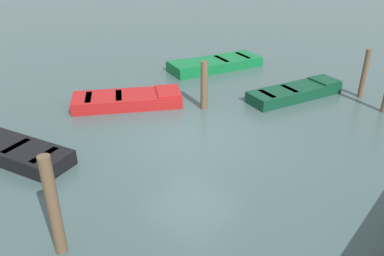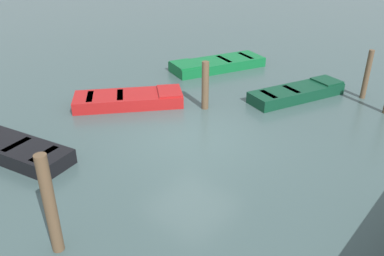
{
  "view_description": "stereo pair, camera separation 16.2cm",
  "coord_description": "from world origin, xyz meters",
  "px_view_note": "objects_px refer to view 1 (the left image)",
  "views": [
    {
      "loc": [
        7.49,
        6.58,
        5.39
      ],
      "look_at": [
        0.0,
        0.0,
        0.35
      ],
      "focal_mm": 36.58,
      "sensor_mm": 36.0,
      "label": 1
    },
    {
      "loc": [
        7.38,
        6.7,
        5.39
      ],
      "look_at": [
        0.0,
        0.0,
        0.35
      ],
      "focal_mm": 36.58,
      "sensor_mm": 36.0,
      "label": 2
    }
  ],
  "objects_px": {
    "mooring_piling_near_left": "(364,74)",
    "rowboat_red": "(128,99)",
    "rowboat_green": "(215,64)",
    "rowboat_dark_green": "(295,92)",
    "mooring_piling_mid_right": "(204,86)",
    "mooring_piling_near_right": "(53,207)",
    "rowboat_black": "(9,149)"
  },
  "relations": [
    {
      "from": "mooring_piling_near_left",
      "to": "rowboat_red",
      "type": "bearing_deg",
      "value": -43.39
    },
    {
      "from": "rowboat_green",
      "to": "rowboat_dark_green",
      "type": "bearing_deg",
      "value": 101.91
    },
    {
      "from": "rowboat_green",
      "to": "mooring_piling_mid_right",
      "type": "distance_m",
      "value": 4.35
    },
    {
      "from": "rowboat_dark_green",
      "to": "mooring_piling_near_left",
      "type": "height_order",
      "value": "mooring_piling_near_left"
    },
    {
      "from": "mooring_piling_near_left",
      "to": "mooring_piling_near_right",
      "type": "height_order",
      "value": "mooring_piling_near_right"
    },
    {
      "from": "rowboat_dark_green",
      "to": "rowboat_green",
      "type": "relative_size",
      "value": 0.88
    },
    {
      "from": "mooring_piling_near_left",
      "to": "mooring_piling_mid_right",
      "type": "xyz_separation_m",
      "value": [
        4.53,
        -3.6,
        -0.06
      ]
    },
    {
      "from": "rowboat_red",
      "to": "rowboat_green",
      "type": "distance_m",
      "value": 5.12
    },
    {
      "from": "rowboat_red",
      "to": "mooring_piling_mid_right",
      "type": "bearing_deg",
      "value": -15.55
    },
    {
      "from": "mooring_piling_mid_right",
      "to": "rowboat_black",
      "type": "bearing_deg",
      "value": -17.71
    },
    {
      "from": "rowboat_red",
      "to": "mooring_piling_near_left",
      "type": "distance_m",
      "value": 8.35
    },
    {
      "from": "rowboat_green",
      "to": "mooring_piling_mid_right",
      "type": "bearing_deg",
      "value": 54.43
    },
    {
      "from": "rowboat_green",
      "to": "mooring_piling_near_left",
      "type": "xyz_separation_m",
      "value": [
        -0.94,
        5.98,
        0.66
      ]
    },
    {
      "from": "mooring_piling_near_right",
      "to": "rowboat_black",
      "type": "bearing_deg",
      "value": -104.02
    },
    {
      "from": "rowboat_black",
      "to": "mooring_piling_mid_right",
      "type": "height_order",
      "value": "mooring_piling_mid_right"
    },
    {
      "from": "rowboat_green",
      "to": "mooring_piling_near_right",
      "type": "height_order",
      "value": "mooring_piling_near_right"
    },
    {
      "from": "rowboat_dark_green",
      "to": "mooring_piling_mid_right",
      "type": "height_order",
      "value": "mooring_piling_mid_right"
    },
    {
      "from": "rowboat_dark_green",
      "to": "rowboat_green",
      "type": "height_order",
      "value": "same"
    },
    {
      "from": "rowboat_green",
      "to": "mooring_piling_near_left",
      "type": "distance_m",
      "value": 6.09
    },
    {
      "from": "mooring_piling_mid_right",
      "to": "rowboat_red",
      "type": "bearing_deg",
      "value": -54.36
    },
    {
      "from": "rowboat_dark_green",
      "to": "mooring_piling_mid_right",
      "type": "relative_size",
      "value": 2.31
    },
    {
      "from": "rowboat_red",
      "to": "rowboat_green",
      "type": "relative_size",
      "value": 0.85
    },
    {
      "from": "rowboat_green",
      "to": "mooring_piling_near_right",
      "type": "bearing_deg",
      "value": 44.66
    },
    {
      "from": "rowboat_green",
      "to": "rowboat_red",
      "type": "bearing_deg",
      "value": 23.79
    },
    {
      "from": "rowboat_green",
      "to": "mooring_piling_near_left",
      "type": "bearing_deg",
      "value": 119.81
    },
    {
      "from": "rowboat_red",
      "to": "mooring_piling_near_right",
      "type": "xyz_separation_m",
      "value": [
        5.34,
        4.35,
        0.82
      ]
    },
    {
      "from": "mooring_piling_near_left",
      "to": "rowboat_green",
      "type": "bearing_deg",
      "value": -81.07
    },
    {
      "from": "mooring_piling_near_left",
      "to": "mooring_piling_near_right",
      "type": "xyz_separation_m",
      "value": [
        11.39,
        -1.37,
        0.16
      ]
    },
    {
      "from": "rowboat_black",
      "to": "rowboat_green",
      "type": "xyz_separation_m",
      "value": [
        -9.43,
        -0.52,
        -0.0
      ]
    },
    {
      "from": "rowboat_red",
      "to": "mooring_piling_mid_right",
      "type": "height_order",
      "value": "mooring_piling_mid_right"
    },
    {
      "from": "rowboat_black",
      "to": "mooring_piling_mid_right",
      "type": "bearing_deg",
      "value": -121.45
    },
    {
      "from": "rowboat_green",
      "to": "mooring_piling_mid_right",
      "type": "xyz_separation_m",
      "value": [
        3.59,
        2.38,
        0.6
      ]
    }
  ]
}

